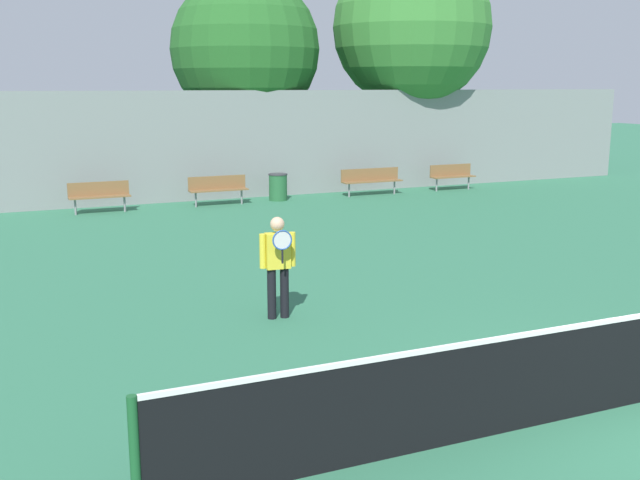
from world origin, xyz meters
The scene contains 13 objects.
ground_plane centered at (0.00, 0.00, 0.00)m, with size 100.00×100.00×0.00m, color #2D6B4C.
tennis_net centered at (0.00, 0.00, 0.56)m, with size 11.24×0.09×1.09m.
tennis_player centered at (-2.50, 4.73, 0.93)m, with size 0.58×0.42×1.64m.
bench_courtside_near centered at (-0.19, 16.19, 0.57)m, with size 1.82×0.40×0.90m.
bench_courtside_far centered at (5.11, 16.19, 0.57)m, with size 2.14×0.40×0.90m.
bench_adjacent_court centered at (-3.74, 16.19, 0.57)m, with size 1.73×0.40×0.90m.
bench_by_gate centered at (8.31, 16.19, 0.57)m, with size 1.67×0.40×0.90m.
light_pole_near_left centered at (9.48, 18.25, 5.26)m, with size 0.90×0.60×9.00m.
light_pole_far_right centered at (0.73, 18.33, 5.44)m, with size 0.90×0.60×9.31m.
trash_bin centered at (1.85, 16.39, 0.43)m, with size 0.61×0.61×0.86m.
back_fence centered at (0.00, 17.35, 1.74)m, with size 33.34×0.06×3.48m.
tree_green_tall centered at (1.84, 19.44, 4.83)m, with size 5.16×5.16×7.43m.
tree_green_broad centered at (8.00, 18.67, 5.71)m, with size 5.82×5.82×8.63m.
Camera 1 is at (-6.48, -6.00, 3.64)m, focal length 42.00 mm.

